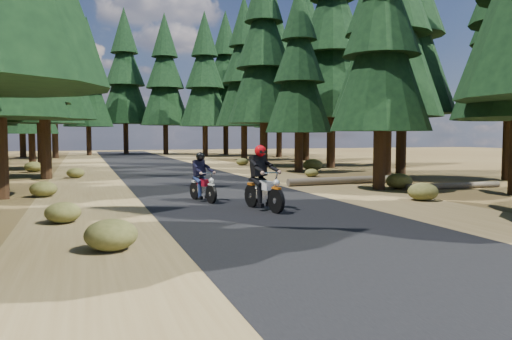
# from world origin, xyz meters

# --- Properties ---
(ground) EXTENTS (120.00, 120.00, 0.00)m
(ground) POSITION_xyz_m (0.00, 0.00, 0.00)
(ground) COLOR #4A381A
(ground) RESTS_ON ground
(road) EXTENTS (6.00, 100.00, 0.01)m
(road) POSITION_xyz_m (0.00, 5.00, 0.01)
(road) COLOR black
(road) RESTS_ON ground
(shoulder_l) EXTENTS (3.20, 100.00, 0.01)m
(shoulder_l) POSITION_xyz_m (-4.60, 5.00, 0.00)
(shoulder_l) COLOR brown
(shoulder_l) RESTS_ON ground
(shoulder_r) EXTENTS (3.20, 100.00, 0.01)m
(shoulder_r) POSITION_xyz_m (4.60, 5.00, 0.00)
(shoulder_r) COLOR brown
(shoulder_r) RESTS_ON ground
(pine_forest) EXTENTS (34.59, 55.08, 16.32)m
(pine_forest) POSITION_xyz_m (-0.02, 21.05, 7.89)
(pine_forest) COLOR black
(pine_forest) RESTS_ON ground
(log_near) EXTENTS (5.86, 0.66, 0.32)m
(log_near) POSITION_xyz_m (6.13, 6.89, 0.16)
(log_near) COLOR #4C4233
(log_near) RESTS_ON ground
(log_far) EXTENTS (4.22, 0.43, 0.24)m
(log_far) POSITION_xyz_m (9.06, 3.83, 0.12)
(log_far) COLOR #4C4233
(log_far) RESTS_ON ground
(understory_shrubs) EXTENTS (16.56, 31.06, 0.70)m
(understory_shrubs) POSITION_xyz_m (1.67, 6.98, 0.29)
(understory_shrubs) COLOR #474C1E
(understory_shrubs) RESTS_ON ground
(rider_lead) EXTENTS (0.99, 2.11, 1.81)m
(rider_lead) POSITION_xyz_m (0.04, 0.97, 0.61)
(rider_lead) COLOR white
(rider_lead) RESTS_ON road
(rider_follow) EXTENTS (0.93, 1.82, 1.55)m
(rider_follow) POSITION_xyz_m (-1.14, 3.34, 0.52)
(rider_follow) COLOR maroon
(rider_follow) RESTS_ON road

